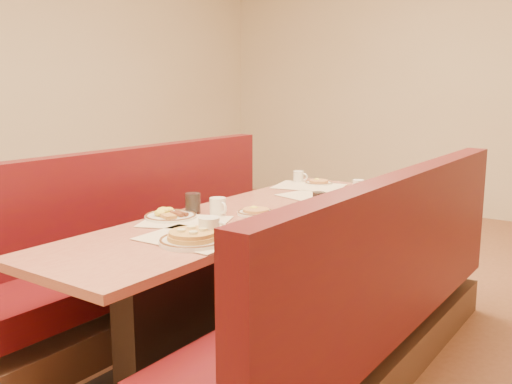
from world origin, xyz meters
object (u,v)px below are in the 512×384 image
Objects in this scene: pancake_plate at (192,238)px; coffee_mug_d at (299,176)px; booth_right at (365,311)px; eggs_plate at (170,215)px; coffee_mug_b at (218,206)px; coffee_mug_c at (359,186)px; soda_tumbler_near at (193,203)px; coffee_mug_a at (210,228)px; soda_tumbler_mid at (319,201)px; diner_table at (243,280)px; booth_left at (150,259)px.

coffee_mug_d reaches higher than pancake_plate.
booth_right is 1.10m from eggs_plate.
booth_right reaches higher than pancake_plate.
coffee_mug_d is (-0.19, 1.15, -0.01)m from coffee_mug_b.
soda_tumbler_near is (-0.46, -1.11, 0.02)m from coffee_mug_c.
eggs_plate is 2.03× the size of coffee_mug_a.
soda_tumbler_mid is (0.56, -0.71, 0.01)m from coffee_mug_d.
coffee_mug_a is at bearing -69.00° from diner_table.
soda_tumbler_near is (0.02, 0.16, 0.04)m from eggs_plate.
booth_right is at bearing 17.71° from eggs_plate.
pancake_plate is (0.90, -0.60, 0.41)m from booth_left.
diner_table is 0.70m from coffee_mug_a.
coffee_mug_d is at bearing 66.51° from booth_left.
pancake_plate is at bearing -89.20° from coffee_mug_d.
pancake_plate is at bearing -132.91° from booth_right.
eggs_plate is at bearing -32.51° from booth_left.
booth_left reaches higher than coffee_mug_a.
coffee_mug_d is (-1.01, 1.05, 0.43)m from booth_right.
diner_table is 0.73m from booth_right.
soda_tumbler_mid is at bearing 63.86° from coffee_mug_a.
booth_left is at bearing -148.56° from coffee_mug_c.
soda_tumbler_near is at bearing 81.65° from eggs_plate.
soda_tumbler_near is at bearing -135.32° from soda_tumbler_mid.
booth_right is 1.16m from coffee_mug_c.
coffee_mug_c is 0.52m from coffee_mug_d.
booth_left is 0.71m from eggs_plate.
coffee_mug_a is at bearing -136.39° from booth_right.
coffee_mug_b is (-0.26, 0.50, 0.03)m from pancake_plate.
coffee_mug_d is at bearing 86.38° from coffee_mug_a.
booth_right is 1.52m from coffee_mug_d.
eggs_plate is 2.60× the size of coffee_mug_c.
coffee_mug_b is at bearing 52.42° from eggs_plate.
coffee_mug_a is at bearing 75.25° from pancake_plate.
booth_right reaches higher than coffee_mug_c.
coffee_mug_d is (-0.45, 1.65, 0.02)m from pancake_plate.
booth_right is at bearing 24.78° from coffee_mug_b.
booth_left is 1.15m from soda_tumbler_mid.
eggs_plate is at bearing 144.93° from pancake_plate.
coffee_mug_c is 1.20m from soda_tumbler_near.
booth_left is 9.24× the size of eggs_plate.
soda_tumbler_near is (-0.14, -0.05, 0.01)m from coffee_mug_b.
diner_table is at bearing 52.01° from eggs_plate.
soda_tumbler_near is (-0.42, 0.35, 0.00)m from coffee_mug_a.
coffee_mug_b reaches higher than coffee_mug_d.
diner_table is 1.00× the size of booth_right.
soda_tumbler_mid is (0.50, 0.50, -0.01)m from soda_tumbler_near.
coffee_mug_d is (-0.28, 1.05, 0.42)m from diner_table.
booth_right is 18.72× the size of coffee_mug_a.
soda_tumbler_near is at bearing -101.73° from coffee_mug_d.
eggs_plate is 2.78× the size of soda_tumbler_mid.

